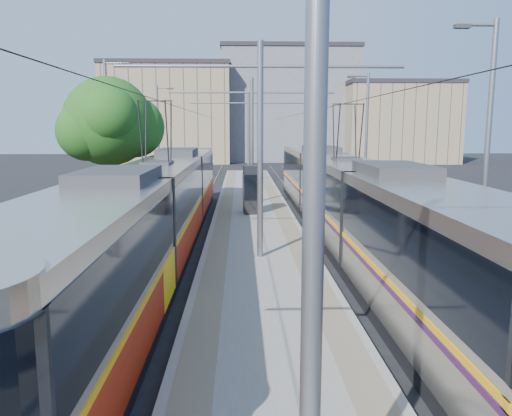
{
  "coord_description": "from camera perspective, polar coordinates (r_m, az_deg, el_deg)",
  "views": [
    {
      "loc": [
        -0.64,
        -8.29,
        4.59
      ],
      "look_at": [
        -0.07,
        10.17,
        1.6
      ],
      "focal_mm": 35.0,
      "sensor_mm": 36.0,
      "label": 1
    }
  ],
  "objects": [
    {
      "name": "ground",
      "position": [
        9.5,
        2.46,
        -19.72
      ],
      "size": [
        160.0,
        160.0,
        0.0
      ],
      "primitive_type": "plane",
      "color": "black",
      "rests_on": "ground"
    },
    {
      "name": "platform",
      "position": [
        25.69,
        -0.32,
        -0.75
      ],
      "size": [
        4.0,
        50.0,
        0.3
      ],
      "primitive_type": "cube",
      "color": "gray",
      "rests_on": "ground"
    },
    {
      "name": "tactile_strip_left",
      "position": [
        25.66,
        -3.55,
        -0.43
      ],
      "size": [
        0.7,
        50.0,
        0.01
      ],
      "primitive_type": "cube",
      "color": "gray",
      "rests_on": "platform"
    },
    {
      "name": "tactile_strip_right",
      "position": [
        25.74,
        2.91,
        -0.4
      ],
      "size": [
        0.7,
        50.0,
        0.01
      ],
      "primitive_type": "cube",
      "color": "gray",
      "rests_on": "platform"
    },
    {
      "name": "rails",
      "position": [
        25.71,
        -0.32,
        -1.05
      ],
      "size": [
        8.71,
        70.0,
        0.03
      ],
      "color": "gray",
      "rests_on": "ground"
    },
    {
      "name": "tram_left",
      "position": [
        18.27,
        -11.07,
        -0.05
      ],
      "size": [
        2.43,
        29.09,
        5.5
      ],
      "color": "black",
      "rests_on": "ground"
    },
    {
      "name": "tram_right",
      "position": [
        20.54,
        10.16,
        1.4
      ],
      "size": [
        2.43,
        31.59,
        5.5
      ],
      "color": "black",
      "rests_on": "ground"
    },
    {
      "name": "catenary",
      "position": [
        22.45,
        -0.14,
        9.03
      ],
      "size": [
        9.2,
        70.0,
        7.0
      ],
      "color": "slate",
      "rests_on": "platform"
    },
    {
      "name": "street_lamps",
      "position": [
        29.3,
        -0.52,
        8.4
      ],
      "size": [
        15.18,
        38.22,
        8.0
      ],
      "color": "slate",
      "rests_on": "ground"
    },
    {
      "name": "shelter",
      "position": [
        25.07,
        -0.69,
        2.27
      ],
      "size": [
        0.75,
        1.14,
        2.41
      ],
      "rotation": [
        0.0,
        0.0,
        0.08
      ],
      "color": "black",
      "rests_on": "platform"
    },
    {
      "name": "tree",
      "position": [
        26.4,
        -15.79,
        9.3
      ],
      "size": [
        4.88,
        4.51,
        7.09
      ],
      "color": "#382314",
      "rests_on": "ground"
    },
    {
      "name": "building_left",
      "position": [
        68.95,
        -9.74,
        10.57
      ],
      "size": [
        16.32,
        12.24,
        12.76
      ],
      "color": "gray",
      "rests_on": "ground"
    },
    {
      "name": "building_centre",
      "position": [
        72.66,
        3.55,
        11.61
      ],
      "size": [
        18.36,
        14.28,
        15.3
      ],
      "color": "slate",
      "rests_on": "ground"
    },
    {
      "name": "building_right",
      "position": [
        69.43,
        15.74,
        9.39
      ],
      "size": [
        14.28,
        10.2,
        10.43
      ],
      "color": "gray",
      "rests_on": "ground"
    }
  ]
}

